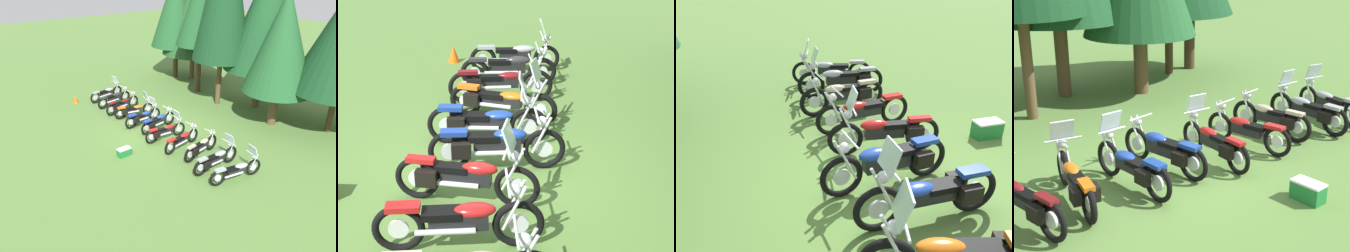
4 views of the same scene
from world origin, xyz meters
The scene contains 11 objects.
ground_plane centered at (0.00, 0.00, 0.00)m, with size 80.00×80.00×0.00m, color #547A38.
motorcycle_2 centered at (-3.18, -0.13, 0.46)m, with size 0.77×2.32×1.02m.
motorcycle_3 centered at (-2.16, 0.01, 0.45)m, with size 0.90×2.28×1.36m.
motorcycle_4 centered at (-1.04, -0.16, 0.47)m, with size 0.63×2.26×1.38m.
motorcycle_5 centered at (-0.06, 0.10, 0.47)m, with size 0.77×2.31×1.02m.
motorcycle_6 centered at (1.01, -0.25, 0.46)m, with size 0.70×2.24×1.36m.
motorcycle_7 centered at (2.13, -0.13, 0.44)m, with size 0.71×2.25×1.00m.
motorcycle_8 centered at (3.18, 0.04, 0.45)m, with size 0.70×2.20×1.02m.
motorcycle_9 centered at (4.32, -0.18, 0.49)m, with size 0.78×2.42×1.39m.
motorcycle_10 centered at (5.38, -0.09, 0.47)m, with size 0.76×2.36×1.36m.
picnic_cooler centered at (1.10, -2.60, 0.19)m, with size 0.34×0.61×0.37m.
Camera 4 is at (-5.84, -7.32, 4.29)m, focal length 53.20 mm.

